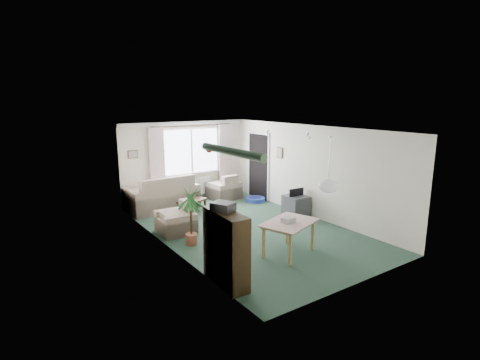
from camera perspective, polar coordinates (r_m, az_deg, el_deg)
ground at (r=9.02m, az=1.08°, el=-7.49°), size 6.50×6.50×0.00m
window at (r=11.48m, az=-7.43°, el=4.39°), size 1.80×0.03×1.30m
curtain_rod at (r=11.33m, az=-7.35°, el=8.21°), size 2.60×0.03×0.03m
curtain_left at (r=10.96m, az=-12.53°, el=2.61°), size 0.45×0.08×2.00m
curtain_right at (r=11.98m, az=-2.26°, el=3.70°), size 0.45×0.08×2.00m
radiator at (r=11.64m, az=-7.19°, el=-1.00°), size 1.20×0.10×0.55m
doorway at (r=11.62m, az=2.84°, el=2.08°), size 0.03×0.95×2.00m
pendant_lamp at (r=7.07m, az=13.30°, el=-0.88°), size 0.36×0.36×0.36m
tinsel_garland at (r=5.56m, az=-1.33°, el=4.35°), size 1.60×1.60×0.12m
bauble_cluster_a at (r=10.03m, az=4.26°, el=7.48°), size 0.20×0.20×0.20m
bauble_cluster_b at (r=9.33m, az=10.34°, el=6.96°), size 0.20×0.20×0.20m
wall_picture_back at (r=10.79m, az=-16.01°, el=3.79°), size 0.28×0.03×0.22m
wall_picture_right at (r=10.76m, az=6.06°, el=4.17°), size 0.03×0.24×0.30m
sofa at (r=10.75m, az=-11.84°, el=-1.82°), size 1.99×1.13×0.97m
armchair_corner at (r=11.64m, az=-2.50°, el=-0.98°), size 0.94×0.89×0.77m
armchair_left at (r=8.81m, az=-9.77°, el=-5.67°), size 0.81×0.85×0.73m
coffee_table at (r=10.33m, az=-7.28°, el=-3.97°), size 0.91×0.73×0.36m
photo_frame at (r=10.24m, az=-7.59°, el=-2.61°), size 0.12×0.07×0.16m
bookshelf at (r=6.29m, az=-2.18°, el=-10.36°), size 0.39×1.04×1.25m
hifi_box at (r=6.15m, az=-2.59°, el=-4.04°), size 0.40×0.43×0.14m
houseplant at (r=7.98m, az=-7.49°, el=-5.49°), size 0.62×0.62×1.26m
dining_table at (r=7.62m, az=7.44°, el=-8.79°), size 1.20×0.99×0.65m
gift_box at (r=7.46m, az=7.38°, el=-6.11°), size 0.27×0.20×0.12m
tv_cube at (r=10.07m, az=8.53°, el=-3.90°), size 0.57×0.62×0.54m
pet_bed at (r=11.40m, az=2.35°, el=-2.97°), size 0.63×0.63×0.12m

